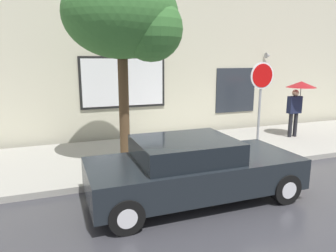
# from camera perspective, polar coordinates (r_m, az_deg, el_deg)

# --- Properties ---
(ground_plane) EXTENTS (60.00, 60.00, 0.00)m
(ground_plane) POSITION_cam_1_polar(r_m,az_deg,el_deg) (7.57, 12.34, -11.04)
(ground_plane) COLOR #333338
(sidewalk) EXTENTS (20.00, 4.00, 0.15)m
(sidewalk) POSITION_cam_1_polar(r_m,az_deg,el_deg) (10.04, 3.12, -4.54)
(sidewalk) COLOR gray
(sidewalk) RESTS_ON ground
(building_facade) EXTENTS (20.00, 0.67, 7.00)m
(building_facade) POSITION_cam_1_polar(r_m,az_deg,el_deg) (11.97, -1.61, 14.64)
(building_facade) COLOR beige
(building_facade) RESTS_ON ground
(parked_car) EXTENTS (4.45, 1.95, 1.33)m
(parked_car) POSITION_cam_1_polar(r_m,az_deg,el_deg) (6.66, 4.51, -7.84)
(parked_car) COLOR black
(parked_car) RESTS_ON ground
(fire_hydrant) EXTENTS (0.30, 0.44, 0.81)m
(fire_hydrant) POSITION_cam_1_polar(r_m,az_deg,el_deg) (8.53, 5.41, -4.26)
(fire_hydrant) COLOR white
(fire_hydrant) RESTS_ON sidewalk
(pedestrian_with_umbrella) EXTENTS (1.06, 1.06, 2.02)m
(pedestrian_with_umbrella) POSITION_cam_1_polar(r_m,az_deg,el_deg) (12.27, 22.76, 5.66)
(pedestrian_with_umbrella) COLOR black
(pedestrian_with_umbrella) RESTS_ON sidewalk
(street_tree) EXTENTS (2.96, 2.52, 5.01)m
(street_tree) POSITION_cam_1_polar(r_m,az_deg,el_deg) (8.42, -7.42, 18.86)
(street_tree) COLOR #4C3823
(street_tree) RESTS_ON sidewalk
(stop_sign) EXTENTS (0.76, 0.10, 2.72)m
(stop_sign) POSITION_cam_1_polar(r_m,az_deg,el_deg) (9.35, 16.59, 6.23)
(stop_sign) COLOR gray
(stop_sign) RESTS_ON sidewalk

